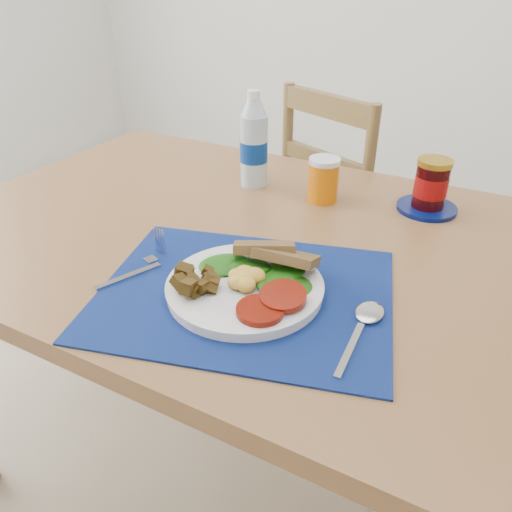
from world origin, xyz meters
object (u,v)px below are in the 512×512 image
Objects in this scene: jam_on_saucer at (430,188)px; water_bottle at (254,145)px; juice_glass at (323,181)px; breakfast_plate at (241,283)px; chair_far at (343,190)px.

water_bottle is at bearing -173.03° from jam_on_saucer.
breakfast_plate is at bearing -87.17° from juice_glass.
chair_far is 0.97m from breakfast_plate.
chair_far reaches higher than juice_glass.
water_bottle is at bearing 97.40° from breakfast_plate.
jam_on_saucer is at bearing 148.89° from chair_far.
jam_on_saucer reaches higher than juice_glass.
chair_far is at bearing 79.73° from breakfast_plate.
jam_on_saucer is (0.21, 0.48, 0.03)m from breakfast_plate.
water_bottle is 2.39× the size of juice_glass.
jam_on_saucer is at bearing 48.42° from breakfast_plate.
chair_far reaches higher than breakfast_plate.
breakfast_plate is at bearing -64.27° from water_bottle.
juice_glass is at bearing 74.50° from breakfast_plate.
juice_glass is at bearing -3.15° from water_bottle.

